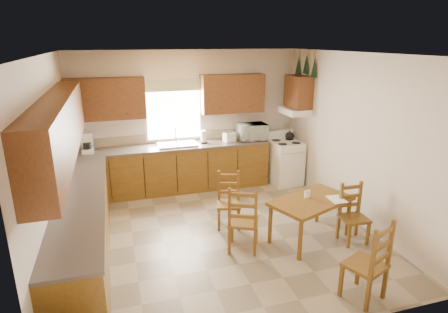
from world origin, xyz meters
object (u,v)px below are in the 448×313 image
object	(u,v)px
chair_near_left	(244,217)
chair_far_left	(229,201)
microwave	(252,132)
chair_far_right	(355,214)
dining_table	(310,219)
stove	(285,163)
chair_near_right	(366,260)

from	to	relation	value
chair_near_left	chair_far_left	world-z (taller)	chair_near_left
microwave	chair_far_right	world-z (taller)	microwave
dining_table	microwave	bearing A→B (deg)	68.50
microwave	chair_far_left	distance (m)	2.14
stove	chair_far_right	size ratio (longest dim) A/B	0.99
chair_near_right	chair_far_left	distance (m)	2.32
chair_near_right	chair_far_right	size ratio (longest dim) A/B	1.13
chair_near_right	microwave	bearing A→B (deg)	-113.74
stove	chair_far_right	bearing A→B (deg)	-96.47
stove	chair_near_right	bearing A→B (deg)	-106.22
dining_table	chair_near_left	size ratio (longest dim) A/B	1.22
dining_table	chair_far_right	size ratio (longest dim) A/B	1.37
microwave	chair_near_left	size ratio (longest dim) A/B	0.54
microwave	chair_near_right	bearing A→B (deg)	-91.63
stove	chair_near_right	xyz separation A→B (m)	(-0.72, -3.59, 0.06)
stove	microwave	size ratio (longest dim) A/B	1.62
dining_table	chair_far_left	xyz separation A→B (m)	(-1.04, 0.74, 0.12)
microwave	chair_far_left	size ratio (longest dim) A/B	0.61
dining_table	chair_far_left	bearing A→B (deg)	123.22
chair_far_right	stove	bearing A→B (deg)	91.10
chair_near_right	chair_far_left	world-z (taller)	chair_near_right
stove	chair_near_left	xyz separation A→B (m)	(-1.69, -2.19, 0.06)
stove	chair_far_right	xyz separation A→B (m)	(-0.07, -2.47, 0.00)
stove	chair_near_left	bearing A→B (deg)	-132.56
stove	dining_table	distance (m)	2.31
chair_near_left	chair_far_right	size ratio (longest dim) A/B	1.12
chair_near_right	chair_far_left	bearing A→B (deg)	-88.01
microwave	chair_near_right	distance (m)	3.91
chair_near_left	chair_far_left	xyz separation A→B (m)	(0.01, 0.71, -0.05)
chair_far_right	chair_near_right	bearing A→B (deg)	-117.46
stove	dining_table	xyz separation A→B (m)	(-0.65, -2.21, -0.11)
microwave	chair_near_left	bearing A→B (deg)	-113.51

